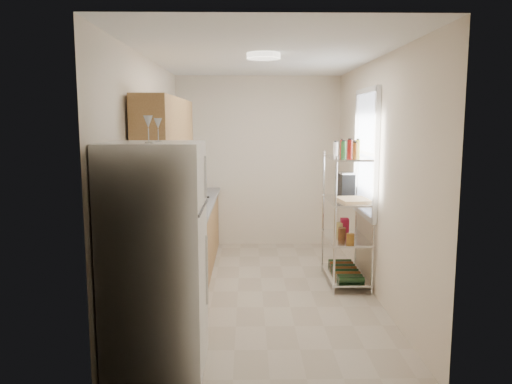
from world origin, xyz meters
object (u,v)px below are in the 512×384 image
at_px(frying_pan_large, 181,202).
at_px(espresso_machine, 346,184).
at_px(cutting_board, 354,200).
at_px(rice_cooker, 184,199).
at_px(refrigerator, 156,258).

bearing_deg(frying_pan_large, espresso_machine, 15.82).
bearing_deg(espresso_machine, cutting_board, -93.25).
height_order(frying_pan_large, cutting_board, cutting_board).
bearing_deg(rice_cooker, frying_pan_large, 103.31).
bearing_deg(rice_cooker, espresso_machine, 7.48).
relative_size(frying_pan_large, espresso_machine, 0.93).
xyz_separation_m(refrigerator, frying_pan_large, (-0.12, 2.40, 0.04)).
relative_size(frying_pan_large, cutting_board, 0.61).
distance_m(refrigerator, cutting_board, 2.71).
distance_m(rice_cooker, frying_pan_large, 0.32).
xyz_separation_m(cutting_board, espresso_machine, (-0.00, 0.45, 0.13)).
bearing_deg(rice_cooker, refrigerator, -88.63).
xyz_separation_m(frying_pan_large, espresso_machine, (2.04, -0.04, 0.23)).
bearing_deg(cutting_board, espresso_machine, 90.37).
bearing_deg(refrigerator, cutting_board, 44.70).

